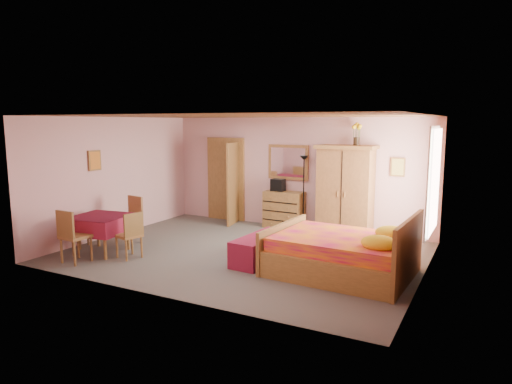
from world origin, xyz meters
The scene contains 23 objects.
floor centered at (0.00, 0.00, 0.00)m, with size 6.50×6.50×0.00m, color #656159.
ceiling centered at (0.00, 0.00, 2.60)m, with size 6.50×6.50×0.00m, color brown.
wall_back centered at (0.00, 2.50, 1.30)m, with size 6.50×0.10×2.60m, color #D59A9B.
wall_front centered at (0.00, -2.50, 1.30)m, with size 6.50×0.10×2.60m, color #D59A9B.
wall_left centered at (-3.25, 0.00, 1.30)m, with size 0.10×5.00×2.60m, color #D59A9B.
wall_right centered at (3.25, 0.00, 1.30)m, with size 0.10×5.00×2.60m, color #D59A9B.
doorway centered at (-1.90, 2.47, 1.02)m, with size 1.06×0.12×2.15m, color #9E6B35.
window centered at (3.21, 1.20, 1.45)m, with size 0.08×1.40×1.95m, color white.
picture_left centered at (-3.22, -0.60, 1.70)m, with size 0.04×0.32×0.42m, color orange.
picture_back centered at (2.35, 2.47, 1.55)m, with size 0.30×0.04×0.40m, color #D8BF59.
chest_of_drawers centered at (-0.18, 2.27, 0.44)m, with size 0.92×0.46×0.87m, color olive.
wall_mirror centered at (-0.18, 2.48, 1.55)m, with size 1.04×0.05×0.82m, color white.
stereo centered at (-0.35, 2.28, 1.02)m, with size 0.31×0.23×0.29m, color black.
floor_lamp centered at (0.29, 2.30, 0.87)m, with size 0.22×0.22×1.73m, color black.
wardrobe centered at (1.31, 2.19, 1.00)m, with size 1.27×0.66×2.00m, color #975F33.
sunflower_vase centered at (1.50, 2.27, 2.24)m, with size 0.19×0.19×0.48m, color yellow.
bed centered at (2.00, -0.31, 0.52)m, with size 2.26×1.78×1.05m, color #C31353.
bench centered at (0.53, -0.31, 0.23)m, with size 0.52×1.40×0.47m, color maroon.
dining_table centered at (-2.44, -1.26, 0.36)m, with size 0.99×0.99×0.72m, color maroon.
chair_south centered at (-2.37, -1.91, 0.48)m, with size 0.44×0.44×0.96m, color #986433.
chair_north centered at (-2.45, -0.51, 0.48)m, with size 0.44×0.44×0.97m, color #9D6B35.
chair_west centered at (-3.20, -1.21, 0.45)m, with size 0.41×0.41×0.90m, color brown.
chair_east centered at (-1.72, -1.27, 0.43)m, with size 0.39×0.39×0.87m, color #A16F36.
Camera 1 is at (4.14, -7.42, 2.49)m, focal length 32.00 mm.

